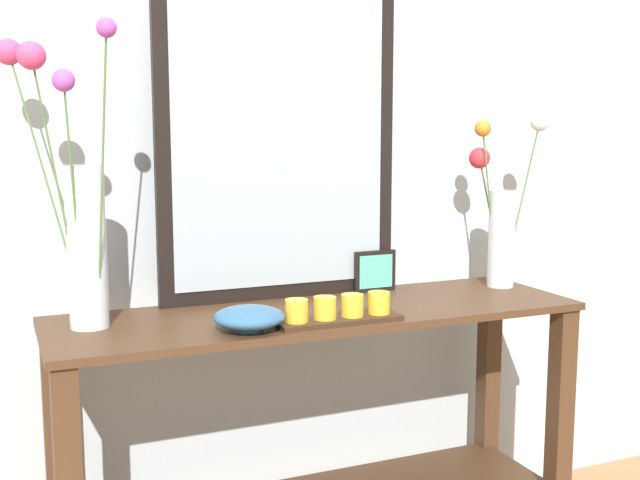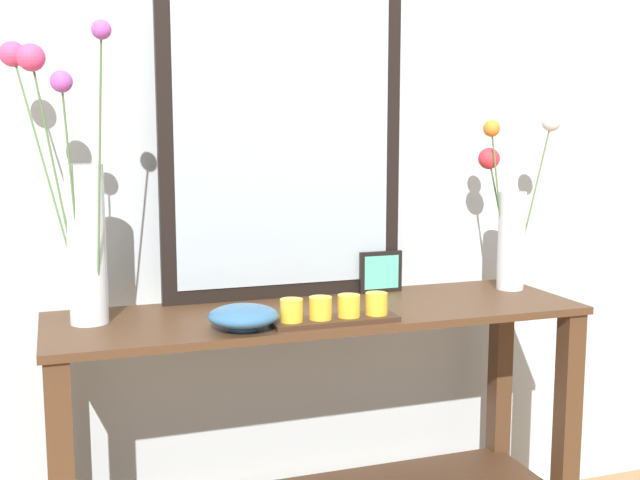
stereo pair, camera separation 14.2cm
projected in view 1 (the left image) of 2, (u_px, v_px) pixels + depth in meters
wall_back at (276, 91)px, 2.28m from camera, size 6.40×0.08×2.70m
console_table at (320, 416)px, 2.10m from camera, size 1.40×0.42×0.77m
mirror_leaning at (280, 132)px, 2.14m from camera, size 0.69×0.03×0.93m
tall_vase_left at (79, 216)px, 1.83m from camera, size 0.24×0.27×0.71m
vase_right at (501, 217)px, 2.33m from camera, size 0.23×0.12×0.52m
candle_tray at (339, 311)px, 1.92m from camera, size 0.32×0.09×0.07m
picture_frame_small at (375, 271)px, 2.28m from camera, size 0.13×0.01×0.12m
decorative_bowl at (249, 317)px, 1.84m from camera, size 0.17×0.17×0.06m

